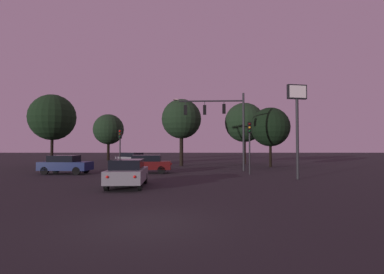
# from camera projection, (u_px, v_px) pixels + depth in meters

# --- Properties ---
(ground_plane) EXTENTS (168.00, 168.00, 0.00)m
(ground_plane) POSITION_uv_depth(u_px,v_px,m) (180.00, 167.00, 33.19)
(ground_plane) COLOR black
(ground_plane) RESTS_ON ground
(traffic_signal_mast_arm) EXTENTS (6.65, 0.62, 7.20)m
(traffic_signal_mast_arm) POSITION_uv_depth(u_px,v_px,m) (221.00, 117.00, 28.22)
(traffic_signal_mast_arm) COLOR #232326
(traffic_signal_mast_arm) RESTS_ON ground
(traffic_light_corner_left) EXTENTS (0.30, 0.35, 3.93)m
(traffic_light_corner_left) POSITION_uv_depth(u_px,v_px,m) (120.00, 141.00, 30.00)
(traffic_light_corner_left) COLOR #232326
(traffic_light_corner_left) RESTS_ON ground
(traffic_light_corner_right) EXTENTS (0.32, 0.36, 4.22)m
(traffic_light_corner_right) POSITION_uv_depth(u_px,v_px,m) (249.00, 137.00, 24.44)
(traffic_light_corner_right) COLOR #232326
(traffic_light_corner_right) RESTS_ON ground
(car_nearside_lane) EXTENTS (2.13, 4.45, 1.52)m
(car_nearside_lane) POSITION_uv_depth(u_px,v_px,m) (128.00, 172.00, 16.78)
(car_nearside_lane) COLOR gray
(car_nearside_lane) RESTS_ON ground
(car_crossing_left) EXTENTS (4.16, 2.20, 1.52)m
(car_crossing_left) POSITION_uv_depth(u_px,v_px,m) (65.00, 164.00, 24.79)
(car_crossing_left) COLOR #0F1947
(car_crossing_left) RESTS_ON ground
(car_crossing_right) EXTENTS (4.50, 1.84, 1.52)m
(car_crossing_right) POSITION_uv_depth(u_px,v_px,m) (145.00, 164.00, 25.63)
(car_crossing_right) COLOR #4C0F0F
(car_crossing_right) RESTS_ON ground
(car_far_lane) EXTENTS (4.69, 4.31, 1.52)m
(car_far_lane) POSITION_uv_depth(u_px,v_px,m) (133.00, 159.00, 37.03)
(car_far_lane) COLOR gray
(car_far_lane) RESTS_ON ground
(store_sign_illuminated) EXTENTS (1.42, 0.52, 6.51)m
(store_sign_illuminated) POSITION_uv_depth(u_px,v_px,m) (297.00, 109.00, 20.91)
(store_sign_illuminated) COLOR #232326
(store_sign_illuminated) RESTS_ON ground
(tree_behind_sign) EXTENTS (4.92, 4.92, 7.54)m
(tree_behind_sign) POSITION_uv_depth(u_px,v_px,m) (108.00, 129.00, 49.41)
(tree_behind_sign) COLOR black
(tree_behind_sign) RESTS_ON ground
(tree_left_far) EXTENTS (4.79, 4.79, 7.70)m
(tree_left_far) POSITION_uv_depth(u_px,v_px,m) (52.00, 117.00, 31.78)
(tree_left_far) COLOR black
(tree_left_far) RESTS_ON ground
(tree_center_horizon) EXTENTS (4.27, 4.27, 6.54)m
(tree_center_horizon) POSITION_uv_depth(u_px,v_px,m) (270.00, 127.00, 33.26)
(tree_center_horizon) COLOR black
(tree_center_horizon) RESTS_ON ground
(tree_right_cluster) EXTENTS (5.09, 5.09, 7.92)m
(tree_right_cluster) POSITION_uv_depth(u_px,v_px,m) (244.00, 123.00, 39.28)
(tree_right_cluster) COLOR black
(tree_right_cluster) RESTS_ON ground
(tree_lot_edge) EXTENTS (4.63, 4.63, 7.81)m
(tree_lot_edge) POSITION_uv_depth(u_px,v_px,m) (181.00, 119.00, 35.55)
(tree_lot_edge) COLOR black
(tree_lot_edge) RESTS_ON ground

